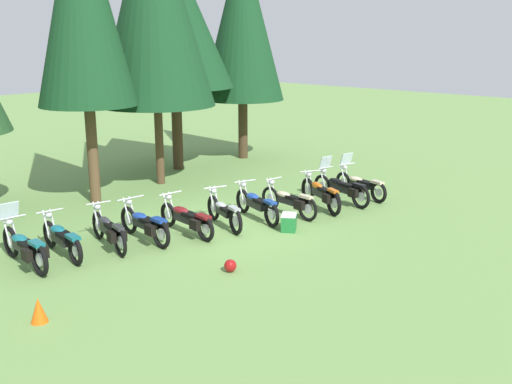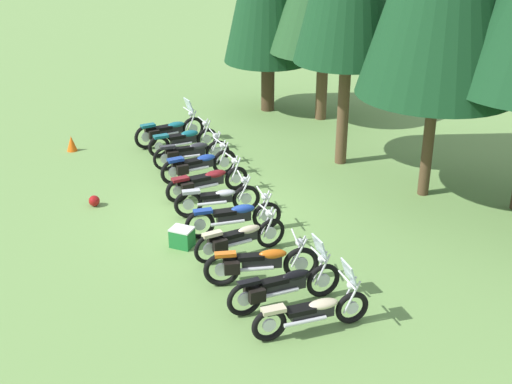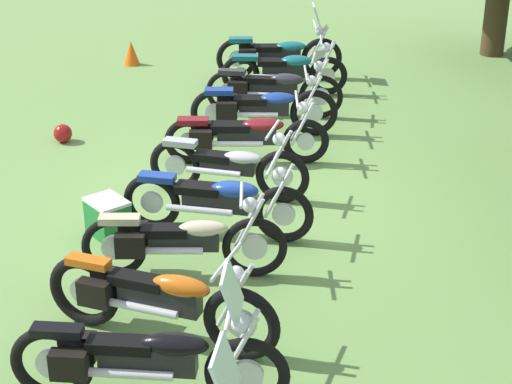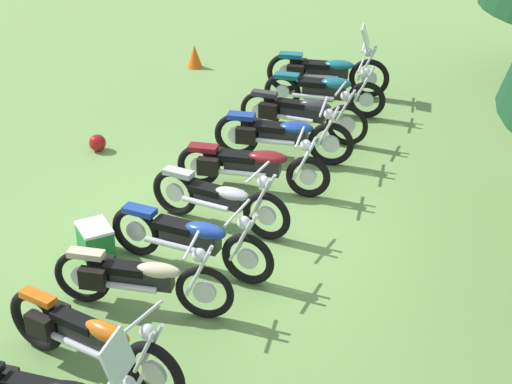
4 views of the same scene
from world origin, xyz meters
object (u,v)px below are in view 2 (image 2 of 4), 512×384
at_px(motorcycle_10, 313,311).
at_px(traffic_cone, 72,143).
at_px(motorcycle_5, 218,199).
at_px(picnic_cooler, 182,237).
at_px(motorcycle_9, 284,285).
at_px(motorcycle_1, 184,140).
at_px(motorcycle_7, 239,238).
at_px(motorcycle_4, 206,181).
at_px(motorcycle_2, 190,152).
at_px(motorcycle_3, 198,164).
at_px(motorcycle_6, 234,216).
at_px(dropped_helmet, 94,201).
at_px(motorcycle_0, 169,130).
at_px(motorcycle_8, 260,263).

distance_m(motorcycle_10, traffic_cone, 11.49).
height_order(motorcycle_5, picnic_cooler, motorcycle_5).
xyz_separation_m(motorcycle_9, motorcycle_10, (0.98, -0.04, -0.03)).
relative_size(motorcycle_1, motorcycle_7, 0.99).
bearing_deg(picnic_cooler, motorcycle_7, 38.02).
relative_size(motorcycle_4, motorcycle_10, 1.03).
bearing_deg(traffic_cone, motorcycle_2, 36.72).
xyz_separation_m(motorcycle_3, motorcycle_9, (6.38, -1.70, 0.02)).
xyz_separation_m(motorcycle_4, motorcycle_5, (1.09, -0.29, -0.01)).
distance_m(motorcycle_2, motorcycle_3, 0.95).
bearing_deg(motorcycle_6, motorcycle_5, 96.92).
height_order(motorcycle_9, dropped_helmet, motorcycle_9).
xyz_separation_m(motorcycle_7, traffic_cone, (-8.33, -0.78, -0.21)).
xyz_separation_m(motorcycle_2, motorcycle_3, (0.91, -0.26, 0.00)).
xyz_separation_m(motorcycle_3, picnic_cooler, (3.12, -2.20, -0.23)).
xyz_separation_m(motorcycle_10, picnic_cooler, (-4.23, -0.46, -0.21)).
distance_m(motorcycle_1, traffic_cone, 3.50).
bearing_deg(motorcycle_1, motorcycle_5, -98.88).
xyz_separation_m(motorcycle_0, motorcycle_1, (0.93, 0.01, -0.04)).
bearing_deg(motorcycle_1, motorcycle_3, -99.28).
bearing_deg(dropped_helmet, motorcycle_8, 15.04).
bearing_deg(motorcycle_5, traffic_cone, 123.66).
relative_size(motorcycle_1, picnic_cooler, 3.52).
bearing_deg(motorcycle_9, motorcycle_2, 85.97).
relative_size(motorcycle_1, motorcycle_9, 0.92).
relative_size(motorcycle_7, motorcycle_8, 1.01).
relative_size(motorcycle_2, traffic_cone, 4.65).
distance_m(motorcycle_1, motorcycle_10, 9.65).
relative_size(motorcycle_9, picnic_cooler, 3.80).
bearing_deg(motorcycle_5, motorcycle_6, -80.29).
xyz_separation_m(motorcycle_2, motorcycle_9, (7.28, -1.96, 0.02)).
bearing_deg(motorcycle_7, motorcycle_2, 78.33).
relative_size(motorcycle_4, motorcycle_6, 1.04).
xyz_separation_m(motorcycle_2, motorcycle_7, (5.12, -1.61, -0.01)).
xyz_separation_m(motorcycle_6, motorcycle_8, (2.13, -0.73, 0.01)).
bearing_deg(motorcycle_8, motorcycle_7, 103.92).
bearing_deg(motorcycle_2, dropped_helmet, -150.40).
bearing_deg(motorcycle_10, motorcycle_6, 92.72).
bearing_deg(motorcycle_10, dropped_helmet, 114.83).
height_order(motorcycle_0, motorcycle_3, motorcycle_0).
distance_m(motorcycle_3, motorcycle_10, 7.56).
relative_size(picnic_cooler, dropped_helmet, 2.22).
xyz_separation_m(motorcycle_3, dropped_helmet, (-0.02, -3.06, -0.32)).
relative_size(motorcycle_5, motorcycle_10, 0.91).
xyz_separation_m(motorcycle_0, motorcycle_3, (2.93, -0.63, -0.02)).
bearing_deg(motorcycle_3, dropped_helmet, -174.25).
bearing_deg(motorcycle_7, motorcycle_1, 78.03).
xyz_separation_m(motorcycle_3, motorcycle_6, (3.28, -0.88, -0.00)).
height_order(motorcycle_8, picnic_cooler, motorcycle_8).
bearing_deg(motorcycle_4, motorcycle_5, -98.87).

